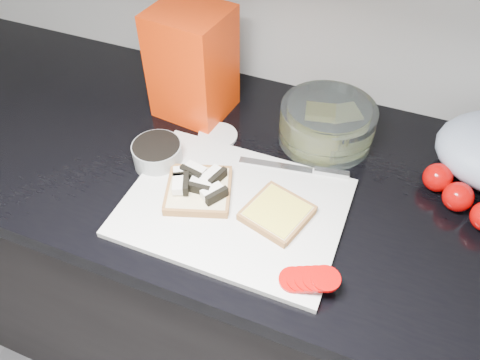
# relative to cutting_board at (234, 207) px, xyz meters

# --- Properties ---
(base_cabinet) EXTENTS (3.50, 0.60, 0.86)m
(base_cabinet) POSITION_rel_cutting_board_xyz_m (0.08, 0.12, -0.48)
(base_cabinet) COLOR black
(base_cabinet) RESTS_ON ground
(countertop) EXTENTS (3.50, 0.64, 0.04)m
(countertop) POSITION_rel_cutting_board_xyz_m (0.08, 0.12, -0.03)
(countertop) COLOR black
(countertop) RESTS_ON base_cabinet
(cutting_board) EXTENTS (0.40, 0.30, 0.01)m
(cutting_board) POSITION_rel_cutting_board_xyz_m (0.00, 0.00, 0.00)
(cutting_board) COLOR silver
(cutting_board) RESTS_ON countertop
(bread_left) EXTENTS (0.16, 0.16, 0.04)m
(bread_left) POSITION_rel_cutting_board_xyz_m (-0.07, 0.00, 0.02)
(bread_left) COLOR beige
(bread_left) RESTS_ON cutting_board
(bread_right) EXTENTS (0.14, 0.14, 0.02)m
(bread_right) POSITION_rel_cutting_board_xyz_m (0.08, 0.01, 0.01)
(bread_right) COLOR beige
(bread_right) RESTS_ON cutting_board
(tomato_slices) EXTENTS (0.11, 0.07, 0.02)m
(tomato_slices) POSITION_rel_cutting_board_xyz_m (0.17, -0.11, 0.02)
(tomato_slices) COLOR #B40504
(tomato_slices) RESTS_ON cutting_board
(knife) EXTENTS (0.22, 0.05, 0.01)m
(knife) POSITION_rel_cutting_board_xyz_m (0.10, 0.14, 0.01)
(knife) COLOR #B9B9BE
(knife) RESTS_ON cutting_board
(seed_tub) EXTENTS (0.10, 0.10, 0.05)m
(seed_tub) POSITION_rel_cutting_board_xyz_m (-0.19, 0.06, 0.02)
(seed_tub) COLOR #939898
(seed_tub) RESTS_ON countertop
(tub_lid) EXTENTS (0.10, 0.10, 0.01)m
(tub_lid) POSITION_rel_cutting_board_xyz_m (-0.11, 0.18, -0.00)
(tub_lid) COLOR silver
(tub_lid) RESTS_ON countertop
(glass_bowl) EXTENTS (0.20, 0.20, 0.08)m
(glass_bowl) POSITION_rel_cutting_board_xyz_m (0.10, 0.26, 0.03)
(glass_bowl) COLOR silver
(glass_bowl) RESTS_ON countertop
(bread_bag) EXTENTS (0.17, 0.16, 0.24)m
(bread_bag) POSITION_rel_cutting_board_xyz_m (-0.20, 0.25, 0.11)
(bread_bag) COLOR red
(bread_bag) RESTS_ON countertop
(steel_canister) EXTENTS (0.08, 0.08, 0.20)m
(steel_canister) POSITION_rel_cutting_board_xyz_m (-0.17, 0.32, 0.09)
(steel_canister) COLOR silver
(steel_canister) RESTS_ON countertop
(whole_tomatoes) EXTENTS (0.15, 0.12, 0.06)m
(whole_tomatoes) POSITION_rel_cutting_board_xyz_m (0.38, 0.16, 0.02)
(whole_tomatoes) COLOR #B40504
(whole_tomatoes) RESTS_ON countertop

